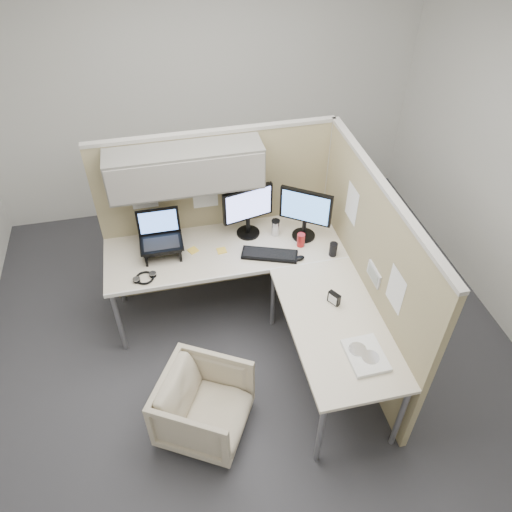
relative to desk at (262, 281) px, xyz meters
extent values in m
plane|color=#333338|center=(-0.12, -0.13, -0.69)|extent=(4.50, 4.50, 0.00)
cube|color=tan|center=(-0.22, 0.77, 0.11)|extent=(2.00, 0.05, 1.60)
cube|color=#A8A399|center=(-0.22, 0.77, 0.93)|extent=(2.00, 0.06, 0.03)
cube|color=slate|center=(-0.47, 0.62, 0.73)|extent=(1.20, 0.34, 0.34)
cube|color=gray|center=(-0.47, 0.45, 0.73)|extent=(1.18, 0.01, 0.30)
plane|color=white|center=(-0.82, 0.75, 0.46)|extent=(0.26, 0.00, 0.26)
plane|color=white|center=(-0.32, 0.75, 0.39)|extent=(0.26, 0.00, 0.26)
cube|color=tan|center=(0.78, -0.23, 0.11)|extent=(0.05, 2.00, 1.60)
cube|color=#A8A399|center=(0.78, -0.23, 0.93)|extent=(0.06, 2.00, 0.03)
cube|color=#A8A399|center=(0.78, 0.77, 0.11)|extent=(0.06, 0.06, 1.60)
cube|color=silver|center=(0.75, -0.38, 0.27)|extent=(0.02, 0.20, 0.12)
cube|color=gray|center=(0.73, -0.38, 0.27)|extent=(0.00, 0.16, 0.09)
plane|color=white|center=(0.75, 0.17, 0.51)|extent=(0.00, 0.26, 0.26)
plane|color=white|center=(0.75, -0.68, 0.41)|extent=(0.00, 0.26, 0.26)
cube|color=beige|center=(-0.22, 0.41, 0.03)|extent=(2.00, 0.68, 0.03)
cube|color=beige|center=(0.41, -0.58, 0.03)|extent=(0.68, 1.30, 0.03)
cube|color=white|center=(-0.22, 0.07, 0.03)|extent=(2.00, 0.02, 0.03)
cylinder|color=gray|center=(-1.17, 0.12, -0.34)|extent=(0.04, 0.04, 0.70)
cylinder|color=gray|center=(-1.17, 0.70, -0.34)|extent=(0.04, 0.04, 0.70)
cylinder|color=gray|center=(0.13, -1.18, -0.34)|extent=(0.04, 0.04, 0.70)
cylinder|color=gray|center=(0.71, -1.18, -0.34)|extent=(0.04, 0.04, 0.70)
cylinder|color=gray|center=(0.13, 0.12, -0.34)|extent=(0.04, 0.04, 0.70)
imported|color=beige|center=(-0.60, -0.75, -0.38)|extent=(0.78, 0.79, 0.61)
cylinder|color=black|center=(0.00, 0.56, 0.05)|extent=(0.20, 0.20, 0.02)
cylinder|color=black|center=(0.00, 0.56, 0.13)|extent=(0.04, 0.04, 0.15)
cube|color=black|center=(0.00, 0.56, 0.36)|extent=(0.44, 0.13, 0.30)
cube|color=#92A0FC|center=(0.01, 0.54, 0.36)|extent=(0.39, 0.09, 0.26)
cylinder|color=black|center=(0.46, 0.42, 0.05)|extent=(0.20, 0.20, 0.02)
cylinder|color=black|center=(0.46, 0.42, 0.13)|extent=(0.04, 0.04, 0.15)
cube|color=black|center=(0.46, 0.42, 0.36)|extent=(0.38, 0.28, 0.30)
cube|color=#5B9EF8|center=(0.45, 0.40, 0.36)|extent=(0.33, 0.23, 0.26)
cube|color=black|center=(-0.74, 0.43, 0.16)|extent=(0.30, 0.24, 0.02)
cube|color=black|center=(-0.88, 0.43, 0.10)|extent=(0.02, 0.22, 0.12)
cube|color=black|center=(-0.60, 0.43, 0.10)|extent=(0.02, 0.22, 0.12)
cube|color=black|center=(-0.74, 0.43, 0.17)|extent=(0.34, 0.24, 0.02)
cube|color=black|center=(-0.74, 0.57, 0.29)|extent=(0.34, 0.06, 0.22)
cube|color=#598CF2|center=(-0.74, 0.57, 0.29)|extent=(0.30, 0.04, 0.18)
cube|color=black|center=(0.11, 0.23, 0.05)|extent=(0.48, 0.30, 0.02)
ellipsoid|color=black|center=(0.34, 0.14, 0.06)|extent=(0.09, 0.07, 0.03)
cylinder|color=silver|center=(0.23, 0.49, 0.12)|extent=(0.07, 0.07, 0.14)
cylinder|color=black|center=(0.23, 0.49, 0.19)|extent=(0.07, 0.07, 0.01)
cylinder|color=black|center=(0.63, 0.13, 0.10)|extent=(0.07, 0.07, 0.12)
cylinder|color=#B21E1E|center=(0.40, 0.30, 0.10)|extent=(0.07, 0.07, 0.12)
cube|color=yellow|center=(-0.26, 0.38, 0.05)|extent=(0.08, 0.08, 0.01)
cube|color=yellow|center=(-0.50, 0.43, 0.05)|extent=(0.10, 0.10, 0.01)
torus|color=black|center=(-0.91, 0.18, 0.05)|extent=(0.18, 0.18, 0.02)
cylinder|color=black|center=(-0.97, 0.17, 0.06)|extent=(0.06, 0.06, 0.03)
cylinder|color=black|center=(-0.84, 0.20, 0.06)|extent=(0.06, 0.06, 0.03)
cube|color=white|center=(0.50, -0.90, 0.06)|extent=(0.25, 0.32, 0.03)
cylinder|color=silver|center=(0.52, -0.93, 0.07)|extent=(0.12, 0.12, 0.00)
cylinder|color=silver|center=(0.46, -0.85, 0.08)|extent=(0.12, 0.12, 0.00)
cube|color=black|center=(0.46, -0.38, 0.09)|extent=(0.08, 0.10, 0.10)
cube|color=white|center=(0.44, -0.39, 0.09)|extent=(0.04, 0.07, 0.08)
camera|label=1|loc=(-0.66, -2.73, 2.79)|focal=35.00mm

